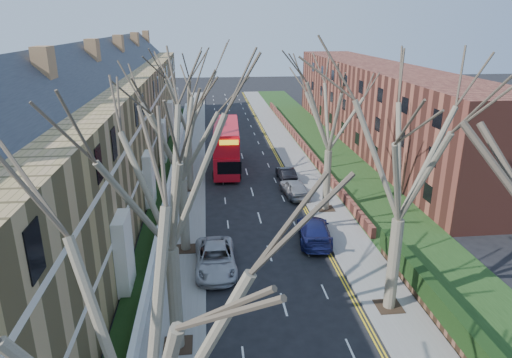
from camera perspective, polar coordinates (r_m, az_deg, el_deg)
name	(u,v)px	position (r m, az deg, el deg)	size (l,w,h in m)	color
pavement_left	(191,157)	(53.74, -8.14, 2.73)	(3.00, 102.00, 0.12)	slate
pavement_right	(292,154)	(54.60, 4.55, 3.13)	(3.00, 102.00, 0.12)	slate
terrace_left	(104,128)	(45.65, -18.44, 6.12)	(9.70, 78.00, 13.60)	#99824E
flats_right	(377,105)	(60.37, 14.86, 8.89)	(13.97, 54.00, 10.00)	brown
front_wall_left	(172,175)	(46.04, -10.50, 0.54)	(0.30, 78.00, 1.00)	white
grass_verge_right	(329,152)	(55.56, 9.13, 3.32)	(6.00, 102.00, 0.06)	#1C3814
tree_left_near	(130,319)	(10.67, -15.43, -16.51)	(9.80, 9.80, 13.73)	#675C4A
tree_left_mid	(166,160)	(19.44, -11.25, 2.40)	(10.50, 10.50, 14.71)	#675C4A
tree_left_far	(179,119)	(29.20, -9.65, 7.42)	(10.15, 10.15, 14.22)	#675C4A
tree_left_dist	(186,88)	(40.98, -8.78, 11.22)	(10.50, 10.50, 14.71)	#675C4A
tree_right_mid	(407,141)	(23.34, 18.37, 4.58)	(10.50, 10.50, 14.71)	#675C4A
tree_right_far	(331,100)	(36.34, 9.39, 9.70)	(10.15, 10.15, 14.22)	#675C4A
double_decker_bus	(227,147)	(48.81, -3.70, 3.97)	(3.24, 11.39, 4.71)	red
car_left_far	(216,259)	(29.48, -5.08, -9.89)	(2.55, 5.53, 1.54)	#A9A9AF
car_right_near	(314,231)	(33.23, 7.29, -6.42)	(2.22, 5.46, 1.59)	#171C52
car_right_mid	(294,188)	(41.36, 4.81, -1.11)	(1.85, 4.60, 1.57)	gray
car_right_far	(286,174)	(45.42, 3.80, 0.65)	(1.44, 4.14, 1.36)	black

